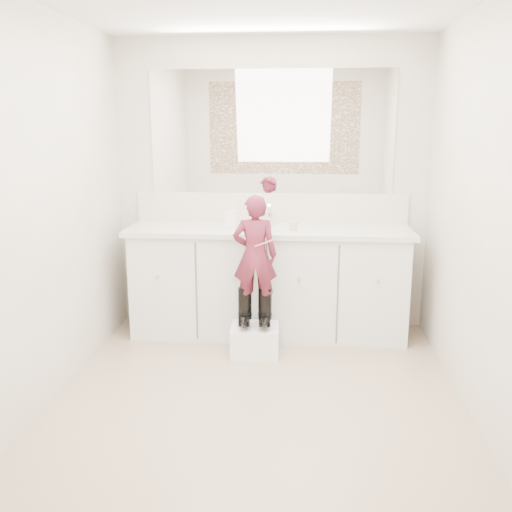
{
  "coord_description": "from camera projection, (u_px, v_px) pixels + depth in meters",
  "views": [
    {
      "loc": [
        0.27,
        -3.28,
        1.71
      ],
      "look_at": [
        -0.07,
        0.77,
        0.76
      ],
      "focal_mm": 40.0,
      "sensor_mm": 36.0,
      "label": 1
    }
  ],
  "objects": [
    {
      "name": "faucet",
      "position": [
        270.0,
        219.0,
        4.72
      ],
      "size": [
        0.08,
        0.08,
        0.1
      ],
      "primitive_type": "cylinder",
      "color": "silver",
      "rests_on": "countertop"
    },
    {
      "name": "dot_panel",
      "position": [
        217.0,
        143.0,
        1.78
      ],
      "size": [
        2.0,
        0.01,
        1.2
      ],
      "primitive_type": "cube",
      "color": "#472819",
      "rests_on": "wall_front"
    },
    {
      "name": "toddler",
      "position": [
        255.0,
        255.0,
        4.16
      ],
      "size": [
        0.33,
        0.23,
        0.89
      ],
      "primitive_type": "imported",
      "rotation": [
        0.0,
        0.0,
        3.19
      ],
      "color": "#9B2F48",
      "rests_on": "step_stool"
    },
    {
      "name": "floor",
      "position": [
        256.0,
        401.0,
        3.6
      ],
      "size": [
        3.0,
        3.0,
        0.0
      ],
      "primitive_type": "plane",
      "color": "#8A735A",
      "rests_on": "ground"
    },
    {
      "name": "vanity_cabinet",
      "position": [
        269.0,
        284.0,
        4.69
      ],
      "size": [
        2.2,
        0.55,
        0.85
      ],
      "primitive_type": "cube",
      "color": "silver",
      "rests_on": "floor"
    },
    {
      "name": "wall_front",
      "position": [
        218.0,
        283.0,
        1.87
      ],
      "size": [
        2.6,
        0.0,
        2.6
      ],
      "primitive_type": "plane",
      "rotation": [
        -1.57,
        0.0,
        0.0
      ],
      "color": "beige",
      "rests_on": "floor"
    },
    {
      "name": "soap_bottle",
      "position": [
        232.0,
        215.0,
        4.57
      ],
      "size": [
        0.11,
        0.11,
        0.21
      ],
      "primitive_type": "imported",
      "rotation": [
        0.0,
        0.0,
        -0.22
      ],
      "color": "white",
      "rests_on": "countertop"
    },
    {
      "name": "mirror",
      "position": [
        271.0,
        132.0,
        4.67
      ],
      "size": [
        2.0,
        0.02,
        1.0
      ],
      "primitive_type": "cube",
      "color": "white",
      "rests_on": "wall_back"
    },
    {
      "name": "step_stool",
      "position": [
        255.0,
        340.0,
        4.3
      ],
      "size": [
        0.37,
        0.31,
        0.23
      ],
      "primitive_type": "cube",
      "rotation": [
        0.0,
        0.0,
        0.05
      ],
      "color": "white",
      "rests_on": "floor"
    },
    {
      "name": "backsplash",
      "position": [
        271.0,
        208.0,
        4.81
      ],
      "size": [
        2.28,
        0.03,
        0.25
      ],
      "primitive_type": "cube",
      "color": "beige",
      "rests_on": "countertop"
    },
    {
      "name": "boot_left",
      "position": [
        245.0,
        307.0,
        4.25
      ],
      "size": [
        0.12,
        0.2,
        0.3
      ],
      "primitive_type": null,
      "rotation": [
        0.0,
        0.0,
        0.05
      ],
      "color": "black",
      "rests_on": "step_stool"
    },
    {
      "name": "boot_right",
      "position": [
        265.0,
        307.0,
        4.24
      ],
      "size": [
        0.12,
        0.2,
        0.3
      ],
      "primitive_type": null,
      "rotation": [
        0.0,
        0.0,
        0.05
      ],
      "color": "black",
      "rests_on": "step_stool"
    },
    {
      "name": "wall_left",
      "position": [
        41.0,
        210.0,
        3.43
      ],
      "size": [
        0.0,
        3.0,
        3.0
      ],
      "primitive_type": "plane",
      "rotation": [
        1.57,
        0.0,
        1.57
      ],
      "color": "beige",
      "rests_on": "floor"
    },
    {
      "name": "toothbrush",
      "position": [
        264.0,
        243.0,
        4.07
      ],
      "size": [
        0.14,
        0.02,
        0.06
      ],
      "primitive_type": "cylinder",
      "rotation": [
        0.0,
        1.22,
        0.05
      ],
      "color": "#F8608D",
      "rests_on": "toddler"
    },
    {
      "name": "wall_back",
      "position": [
        271.0,
        186.0,
        4.78
      ],
      "size": [
        2.6,
        0.0,
        2.6
      ],
      "primitive_type": "plane",
      "rotation": [
        1.57,
        0.0,
        0.0
      ],
      "color": "beige",
      "rests_on": "floor"
    },
    {
      "name": "cup",
      "position": [
        293.0,
        225.0,
        4.49
      ],
      "size": [
        0.1,
        0.1,
        0.08
      ],
      "primitive_type": "imported",
      "rotation": [
        0.0,
        0.0,
        0.16
      ],
      "color": "beige",
      "rests_on": "countertop"
    },
    {
      "name": "wall_right",
      "position": [
        485.0,
        216.0,
        3.22
      ],
      "size": [
        0.0,
        3.0,
        3.0
      ],
      "primitive_type": "plane",
      "rotation": [
        1.57,
        0.0,
        -1.57
      ],
      "color": "beige",
      "rests_on": "floor"
    },
    {
      "name": "countertop",
      "position": [
        269.0,
        231.0,
        4.57
      ],
      "size": [
        2.28,
        0.58,
        0.04
      ],
      "primitive_type": "cube",
      "color": "beige",
      "rests_on": "vanity_cabinet"
    }
  ]
}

